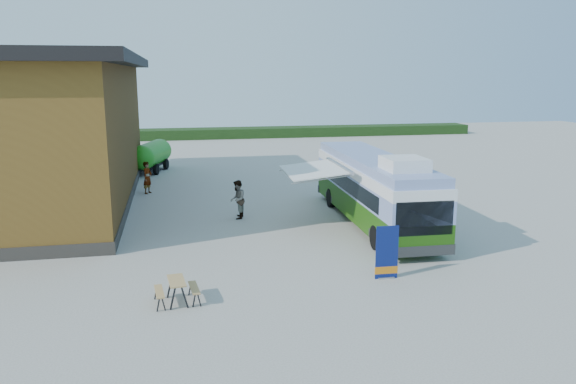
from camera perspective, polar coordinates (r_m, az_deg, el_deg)
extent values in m
plane|color=#BCB7AD|center=(22.17, -0.20, -5.35)|extent=(100.00, 100.00, 0.00)
cube|color=brown|center=(31.55, -23.18, 5.37)|extent=(8.00, 20.00, 7.00)
cube|color=black|center=(31.41, -23.75, 12.17)|extent=(9.60, 21.20, 0.50)
cube|color=#332D28|center=(32.03, -22.70, -0.41)|extent=(8.10, 20.10, 0.50)
cube|color=#264419|center=(60.31, 0.16, 6.14)|extent=(40.00, 3.00, 1.00)
cube|color=#2B6410|center=(25.38, 8.57, -1.26)|extent=(2.69, 11.39, 1.04)
cube|color=#8296CC|center=(25.18, 8.64, 0.83)|extent=(2.69, 11.39, 0.85)
cube|color=black|center=(25.29, 5.78, 0.95)|extent=(0.32, 9.44, 0.66)
cube|color=black|center=(26.01, 10.76, 1.11)|extent=(0.32, 9.44, 0.66)
cube|color=white|center=(25.07, 8.68, 2.26)|extent=(2.69, 11.39, 0.42)
cube|color=#8296CC|center=(25.01, 8.71, 3.17)|extent=(2.54, 11.20, 0.38)
cube|color=white|center=(21.61, 11.75, 2.83)|extent=(1.56, 1.74, 0.47)
cube|color=black|center=(20.08, 13.68, -2.63)|extent=(2.13, 0.12, 1.23)
cube|color=#2D2D2D|center=(20.45, 13.46, -5.80)|extent=(2.42, 0.27, 0.38)
cube|color=#2D2D2D|center=(30.68, 5.28, 0.39)|extent=(2.42, 0.27, 0.38)
cylinder|color=black|center=(21.69, 9.00, -4.59)|extent=(0.31, 0.95, 0.94)
cylinder|color=black|center=(22.45, 14.15, -4.24)|extent=(0.31, 0.95, 0.94)
cylinder|color=black|center=(28.26, 4.41, -0.59)|extent=(0.31, 0.95, 0.94)
cylinder|color=black|center=(28.85, 8.49, -0.43)|extent=(0.31, 0.95, 0.94)
cube|color=white|center=(24.16, 2.51, 2.24)|extent=(2.45, 3.83, 0.30)
cube|color=#A5A8AD|center=(24.40, 5.22, 2.71)|extent=(0.27, 4.06, 0.15)
cylinder|color=#A5A8AD|center=(22.66, 3.36, 1.32)|extent=(2.44, 0.12, 0.31)
cylinder|color=#A5A8AD|center=(25.70, 1.76, 2.60)|extent=(2.44, 0.12, 0.31)
cube|color=#0B1858|center=(18.62, 10.01, -6.06)|extent=(0.76, 0.05, 1.78)
cube|color=orange|center=(18.81, 9.95, -7.82)|extent=(0.78, 0.06, 0.25)
cube|color=#A5A8AD|center=(18.90, 9.92, -8.55)|extent=(0.54, 0.20, 0.05)
cylinder|color=#A5A8AD|center=(18.64, 9.99, -6.04)|extent=(0.02, 0.02, 1.78)
cube|color=tan|center=(16.83, -11.26, -8.82)|extent=(0.56, 1.14, 0.04)
cube|color=tan|center=(16.89, -12.94, -9.82)|extent=(0.34, 1.12, 0.03)
cube|color=tan|center=(16.98, -9.51, -9.56)|extent=(0.34, 1.12, 0.03)
cube|color=black|center=(16.52, -11.61, -10.54)|extent=(0.05, 0.05, 0.68)
cube|color=black|center=(16.54, -10.46, -10.45)|extent=(0.05, 0.05, 0.68)
cube|color=black|center=(17.36, -11.93, -9.42)|extent=(0.05, 0.05, 0.68)
cube|color=black|center=(17.39, -10.83, -9.34)|extent=(0.05, 0.05, 0.68)
imported|color=#999999|center=(32.28, -14.09, 1.43)|extent=(0.70, 0.78, 1.80)
imported|color=#999999|center=(25.95, -5.15, -0.77)|extent=(0.86, 1.00, 1.80)
cylinder|color=#218E19|center=(39.42, -13.70, 3.78)|extent=(2.60, 3.94, 1.63)
sphere|color=#218E19|center=(37.72, -14.57, 3.38)|extent=(1.63, 1.63, 1.63)
sphere|color=#218E19|center=(41.12, -12.90, 4.14)|extent=(1.63, 1.63, 1.63)
cube|color=black|center=(39.52, -13.64, 2.74)|extent=(2.13, 3.96, 0.18)
cube|color=black|center=(37.33, -14.78, 2.08)|extent=(0.41, 1.07, 0.09)
cylinder|color=black|center=(38.74, -15.03, 2.28)|extent=(0.42, 0.76, 0.73)
cylinder|color=black|center=(38.33, -13.25, 2.27)|extent=(0.42, 0.76, 0.73)
cylinder|color=black|center=(40.77, -14.00, 2.80)|extent=(0.42, 0.76, 0.73)
cylinder|color=black|center=(40.37, -12.29, 2.79)|extent=(0.42, 0.76, 0.73)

